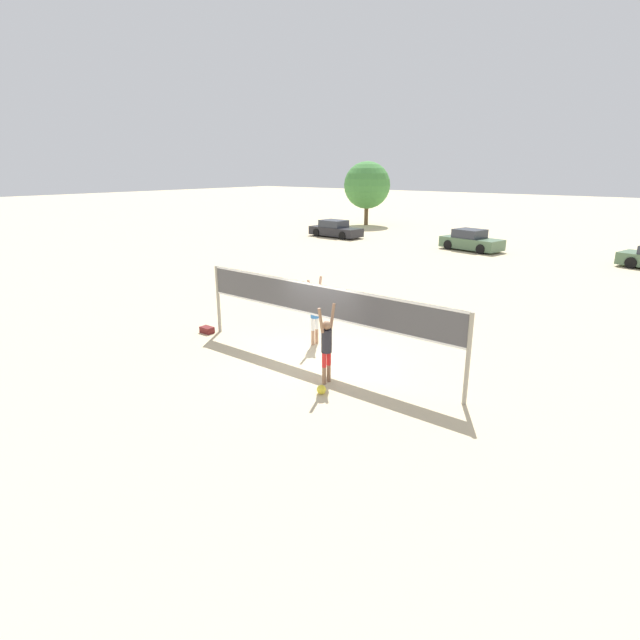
{
  "coord_description": "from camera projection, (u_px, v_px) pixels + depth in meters",
  "views": [
    {
      "loc": [
        8.61,
        -10.79,
        5.53
      ],
      "look_at": [
        0.0,
        0.0,
        1.28
      ],
      "focal_mm": 28.0,
      "sensor_mm": 36.0,
      "label": 1
    }
  ],
  "objects": [
    {
      "name": "ground_plane",
      "position": [
        320.0,
        361.0,
        14.82
      ],
      "size": [
        200.0,
        200.0,
        0.0
      ],
      "primitive_type": "plane",
      "color": "beige"
    },
    {
      "name": "tree_left_cluster",
      "position": [
        367.0,
        185.0,
        48.39
      ],
      "size": [
        4.48,
        4.48,
        6.06
      ],
      "color": "brown",
      "rests_on": "ground_plane"
    },
    {
      "name": "parked_car_mid",
      "position": [
        471.0,
        241.0,
        34.33
      ],
      "size": [
        4.41,
        2.55,
        1.43
      ],
      "rotation": [
        0.0,
        0.0,
        -0.19
      ],
      "color": "#4C6B4C",
      "rests_on": "ground_plane"
    },
    {
      "name": "volleyball",
      "position": [
        321.0,
        389.0,
        12.65
      ],
      "size": [
        0.24,
        0.24,
        0.24
      ],
      "color": "yellow",
      "rests_on": "ground_plane"
    },
    {
      "name": "parked_car_far",
      "position": [
        335.0,
        229.0,
        40.87
      ],
      "size": [
        4.6,
        2.03,
        1.36
      ],
      "rotation": [
        0.0,
        0.0,
        -0.06
      ],
      "color": "#232328",
      "rests_on": "ground_plane"
    },
    {
      "name": "gear_bag",
      "position": [
        207.0,
        330.0,
        17.31
      ],
      "size": [
        0.46,
        0.31,
        0.22
      ],
      "color": "maroon",
      "rests_on": "ground_plane"
    },
    {
      "name": "player_blocker",
      "position": [
        315.0,
        310.0,
        15.91
      ],
      "size": [
        0.28,
        0.71,
        2.21
      ],
      "rotation": [
        0.0,
        0.0,
        -1.57
      ],
      "color": "tan",
      "rests_on": "ground_plane"
    },
    {
      "name": "volleyball_net",
      "position": [
        320.0,
        306.0,
        14.32
      ],
      "size": [
        9.09,
        0.11,
        2.33
      ],
      "color": "gray",
      "rests_on": "ground_plane"
    },
    {
      "name": "player_spiker",
      "position": [
        327.0,
        343.0,
        13.01
      ],
      "size": [
        0.28,
        0.71,
        2.14
      ],
      "rotation": [
        0.0,
        0.0,
        1.57
      ],
      "color": "#8C664C",
      "rests_on": "ground_plane"
    }
  ]
}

